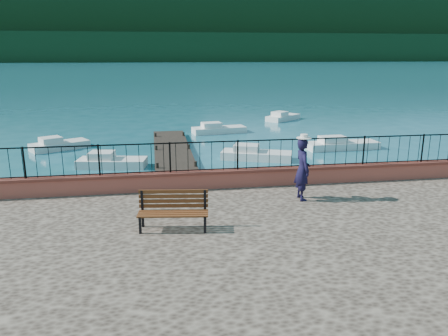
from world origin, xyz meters
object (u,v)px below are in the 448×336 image
object	(u,v)px
park_bench	(173,218)
boat_2	(343,142)
boat_3	(59,142)
boat_5	(283,115)
boat_1	(257,152)
boat_4	(219,127)
boat_0	(112,159)
person	(303,169)

from	to	relation	value
park_bench	boat_2	size ratio (longest dim) A/B	0.42
boat_3	park_bench	bearing A→B (deg)	-100.20
boat_5	boat_2	bearing A→B (deg)	-128.57
boat_1	boat_4	bearing A→B (deg)	115.97
boat_0	boat_2	bearing A→B (deg)	19.24
person	boat_0	size ratio (longest dim) A/B	0.56
person	boat_3	xyz separation A→B (m)	(-9.85, 14.41, -1.74)
boat_5	person	bearing A→B (deg)	-144.74
park_bench	boat_5	bearing A→B (deg)	75.17
boat_3	boat_1	bearing A→B (deg)	-52.16
boat_0	boat_2	world-z (taller)	same
park_bench	boat_2	world-z (taller)	park_bench
park_bench	boat_4	bearing A→B (deg)	85.88
boat_5	park_bench	bearing A→B (deg)	-151.77
boat_1	boat_4	xyz separation A→B (m)	(-0.78, 8.19, 0.00)
boat_2	park_bench	bearing A→B (deg)	-130.40
park_bench	boat_0	bearing A→B (deg)	110.16
boat_0	boat_1	xyz separation A→B (m)	(7.46, 0.44, 0.00)
boat_4	boat_0	bearing A→B (deg)	-136.25
person	boat_5	xyz separation A→B (m)	(6.49, 23.42, -1.74)
person	boat_1	world-z (taller)	person
park_bench	boat_2	xyz separation A→B (m)	(10.57, 13.51, -1.09)
boat_0	boat_5	bearing A→B (deg)	56.71
boat_1	boat_5	size ratio (longest dim) A/B	1.10
person	boat_3	world-z (taller)	person
boat_3	boat_0	bearing A→B (deg)	-84.94
boat_1	boat_3	xyz separation A→B (m)	(-10.87, 4.36, 0.00)
boat_5	boat_4	bearing A→B (deg)	-179.60
park_bench	boat_0	xyz separation A→B (m)	(-2.50, 11.34, -1.09)
boat_2	boat_3	distance (m)	16.69
park_bench	person	xyz separation A→B (m)	(3.94, 1.73, 0.65)
boat_3	boat_4	size ratio (longest dim) A/B	0.86
boat_0	boat_1	bearing A→B (deg)	13.23
boat_0	boat_4	size ratio (longest dim) A/B	0.89
boat_2	boat_5	distance (m)	11.65
boat_3	boat_5	distance (m)	18.67
boat_3	boat_5	bearing A→B (deg)	-1.45
boat_1	boat_2	world-z (taller)	same
boat_2	boat_5	size ratio (longest dim) A/B	1.27
boat_2	boat_3	xyz separation A→B (m)	(-16.48, 2.63, 0.00)
boat_2	boat_5	bearing A→B (deg)	88.33
boat_3	boat_5	xyz separation A→B (m)	(16.35, 9.02, 0.00)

